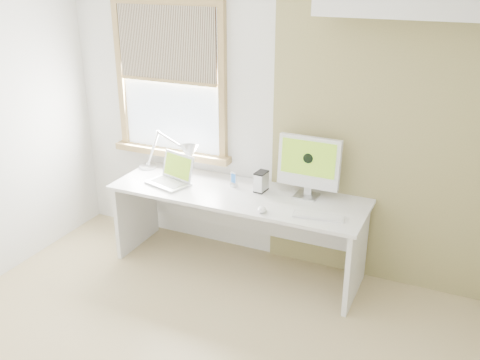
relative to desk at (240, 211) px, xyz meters
The scene contains 11 objects.
room 1.64m from the desk, 83.01° to the right, with size 4.04×3.54×2.64m.
accent_wall 1.43m from the desk, 14.18° to the left, with size 2.00×0.02×2.60m, color #8C864F.
window 1.33m from the desk, 161.76° to the left, with size 1.20×0.14×1.42m.
desk is the anchor object (origin of this frame).
desk_lamp 0.76m from the desk, behind, with size 0.68×0.27×0.39m.
laptop 0.67m from the desk, behind, with size 0.42×0.37×0.25m.
phone_dock 0.25m from the desk, 147.96° to the left, with size 0.09×0.09×0.13m.
external_drive 0.33m from the desk, 19.13° to the left, with size 0.10×0.14×0.17m.
imac 0.75m from the desk, 13.03° to the left, with size 0.52×0.17×0.51m.
keyboard 0.82m from the desk, 16.80° to the right, with size 0.41×0.16×0.02m.
mouse 0.50m from the desk, 43.75° to the right, with size 0.07×0.11×0.03m, color white.
Camera 1 is at (1.56, -2.39, 2.55)m, focal length 40.16 mm.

